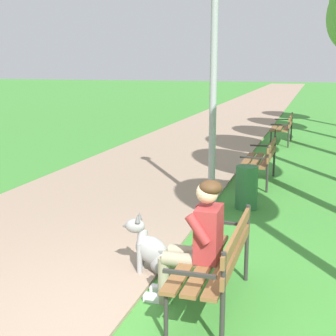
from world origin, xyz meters
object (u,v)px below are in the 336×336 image
park_bench_mid (262,157)px  litter_bin (246,188)px  dog_grey (156,253)px  person_seated_on_near_bench (197,237)px  park_bench_near (218,257)px  park_bench_far (284,126)px  lamp_post_near (214,73)px

park_bench_mid → litter_bin: (-0.03, -1.81, -0.16)m
dog_grey → park_bench_mid: bearing=82.4°
person_seated_on_near_bench → litter_bin: size_ratio=1.79×
park_bench_mid → dog_grey: size_ratio=1.80×
park_bench_near → litter_bin: size_ratio=2.14×
park_bench_far → litter_bin: size_ratio=2.14×
park_bench_near → lamp_post_near: lamp_post_near is taller
dog_grey → litter_bin: bearing=78.4°
park_bench_near → dog_grey: park_bench_near is taller
park_bench_mid → lamp_post_near: bearing=-105.1°
park_bench_far → lamp_post_near: (-0.62, -7.19, 1.65)m
park_bench_mid → park_bench_far: bearing=89.3°
park_bench_mid → litter_bin: bearing=-91.1°
park_bench_near → litter_bin: 3.40m
park_bench_mid → dog_grey: 4.72m
lamp_post_near → litter_bin: bearing=26.1°
dog_grey → lamp_post_near: lamp_post_near is taller
park_bench_far → dog_grey: park_bench_far is taller
park_bench_mid → lamp_post_near: 2.71m
park_bench_far → lamp_post_near: 7.40m
park_bench_mid → litter_bin: 1.82m
park_bench_near → person_seated_on_near_bench: person_seated_on_near_bench is taller
person_seated_on_near_bench → dog_grey: person_seated_on_near_bench is taller
park_bench_mid → person_seated_on_near_bench: person_seated_on_near_bench is taller
litter_bin → lamp_post_near: bearing=-153.9°
dog_grey → park_bench_far: bearing=86.0°
lamp_post_near → litter_bin: 1.91m
park_bench_mid → litter_bin: park_bench_mid is taller
park_bench_far → dog_grey: 9.82m
litter_bin → park_bench_mid: bearing=88.9°
park_bench_far → lamp_post_near: lamp_post_near is taller
park_bench_far → park_bench_near: bearing=-89.4°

